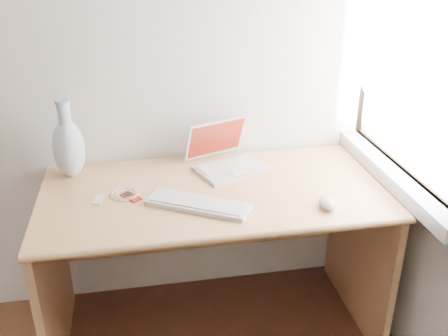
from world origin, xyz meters
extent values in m
cube|color=white|center=(1.75, 1.30, 1.32)|extent=(0.01, 0.90, 1.00)
cube|color=gray|center=(1.69, 1.30, 0.79)|extent=(0.10, 0.96, 0.06)
cube|color=white|center=(1.67, 1.30, 1.35)|extent=(0.02, 0.84, 0.92)
cube|color=tan|center=(0.94, 1.38, 0.74)|extent=(1.42, 0.71, 0.03)
cube|color=tan|center=(0.24, 1.38, 0.36)|extent=(0.03, 0.67, 0.72)
cube|color=tan|center=(1.63, 1.38, 0.36)|extent=(0.03, 0.67, 0.72)
cube|color=tan|center=(0.94, 1.72, 0.48)|extent=(1.36, 0.03, 0.48)
cube|color=silver|center=(1.05, 1.54, 0.76)|extent=(0.36, 0.30, 0.01)
cube|color=white|center=(1.05, 1.54, 0.77)|extent=(0.30, 0.21, 0.00)
cube|color=silver|center=(1.05, 1.65, 0.86)|extent=(0.31, 0.18, 0.19)
cube|color=maroon|center=(1.05, 1.65, 0.86)|extent=(0.28, 0.16, 0.17)
cube|color=white|center=(0.85, 1.25, 0.76)|extent=(0.41, 0.31, 0.02)
cube|color=white|center=(0.85, 1.25, 0.77)|extent=(0.38, 0.27, 0.00)
ellipsoid|color=silver|center=(1.35, 1.15, 0.77)|extent=(0.09, 0.12, 0.04)
cube|color=#AE240C|center=(0.60, 1.36, 0.76)|extent=(0.09, 0.10, 0.01)
cube|color=black|center=(0.60, 1.36, 0.76)|extent=(0.05, 0.05, 0.00)
torus|color=white|center=(0.57, 1.39, 0.76)|extent=(0.15, 0.15, 0.01)
cube|color=white|center=(0.47, 1.37, 0.76)|extent=(0.05, 0.09, 0.01)
ellipsoid|color=silver|center=(0.35, 1.61, 0.88)|extent=(0.13, 0.13, 0.26)
cylinder|color=silver|center=(0.35, 1.61, 1.04)|extent=(0.05, 0.05, 0.10)
cylinder|color=#97C0F2|center=(0.35, 1.61, 1.09)|extent=(0.06, 0.06, 0.01)
camera|label=1|loc=(0.65, -0.44, 1.72)|focal=40.00mm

